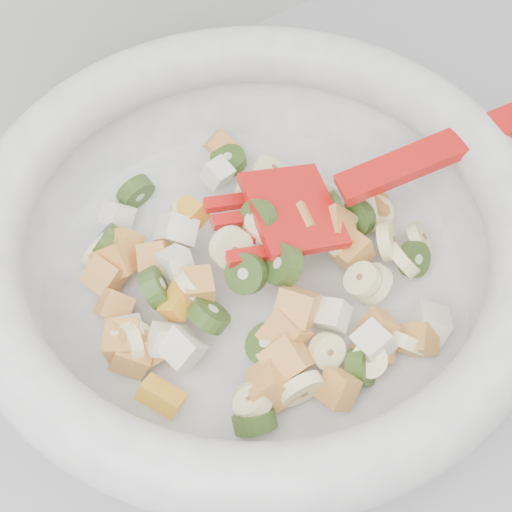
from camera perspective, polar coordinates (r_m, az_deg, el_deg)
mixing_bowl at (r=0.49m, az=0.05°, el=0.56°), size 0.45×0.36×0.12m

